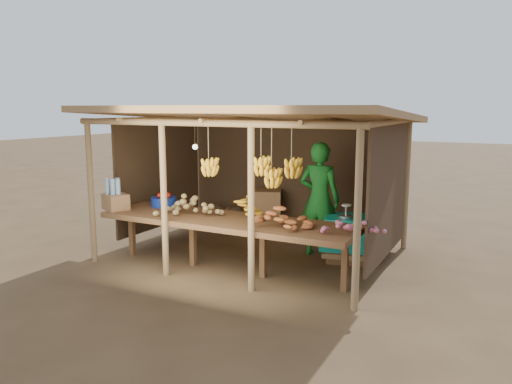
% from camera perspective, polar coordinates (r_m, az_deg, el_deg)
% --- Properties ---
extents(ground, '(60.00, 60.00, 0.00)m').
position_cam_1_polar(ground, '(8.32, 0.00, -7.15)').
color(ground, brown).
rests_on(ground, ground).
extents(stall_structure, '(4.70, 3.50, 2.43)m').
position_cam_1_polar(stall_structure, '(7.97, 0.51, 6.15)').
color(stall_structure, '#97774E').
rests_on(stall_structure, ground).
extents(counter, '(3.90, 1.05, 0.80)m').
position_cam_1_polar(counter, '(7.33, -3.40, -3.51)').
color(counter, brown).
rests_on(counter, ground).
extents(potato_heap, '(1.00, 0.77, 0.36)m').
position_cam_1_polar(potato_heap, '(7.50, -7.67, -1.38)').
color(potato_heap, '#987E4E').
rests_on(potato_heap, counter).
extents(sweet_potato_heap, '(0.97, 0.74, 0.35)m').
position_cam_1_polar(sweet_potato_heap, '(6.74, 2.48, -2.60)').
color(sweet_potato_heap, '#AA592B').
rests_on(sweet_potato_heap, counter).
extents(onion_heap, '(0.84, 0.66, 0.35)m').
position_cam_1_polar(onion_heap, '(6.47, 10.93, -3.28)').
color(onion_heap, '#C15E78').
rests_on(onion_heap, counter).
extents(banana_pile, '(0.64, 0.53, 0.35)m').
position_cam_1_polar(banana_pile, '(7.31, -1.26, -1.65)').
color(banana_pile, yellow).
rests_on(banana_pile, counter).
extents(tomato_basin, '(0.42, 0.42, 0.22)m').
position_cam_1_polar(tomato_basin, '(8.34, -10.49, -0.97)').
color(tomato_basin, navy).
rests_on(tomato_basin, counter).
extents(bottle_box, '(0.49, 0.45, 0.50)m').
position_cam_1_polar(bottle_box, '(8.21, -15.77, -0.62)').
color(bottle_box, '#976A43').
rests_on(bottle_box, counter).
extents(vendor, '(0.68, 0.45, 1.87)m').
position_cam_1_polar(vendor, '(8.15, 7.25, -0.82)').
color(vendor, '#176721').
rests_on(vendor, ground).
extents(tarp_crate, '(0.91, 0.83, 0.93)m').
position_cam_1_polar(tarp_crate, '(8.04, 10.76, -5.08)').
color(tarp_crate, brown).
rests_on(tarp_crate, ground).
extents(carton_stack, '(1.26, 0.60, 0.87)m').
position_cam_1_polar(carton_stack, '(9.41, 0.06, -2.74)').
color(carton_stack, '#976A43').
rests_on(carton_stack, ground).
extents(burlap_sacks, '(0.90, 0.47, 0.63)m').
position_cam_1_polar(burlap_sacks, '(9.68, -3.41, -3.06)').
color(burlap_sacks, '#463220').
rests_on(burlap_sacks, ground).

